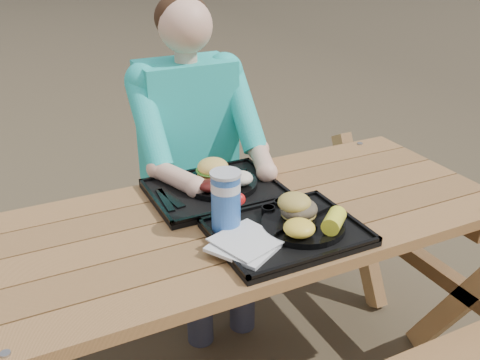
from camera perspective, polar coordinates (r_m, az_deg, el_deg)
name	(u,v)px	position (r m, az deg, el deg)	size (l,w,h in m)	color
picnic_table	(240,306)	(1.98, 0.00, -13.30)	(1.80, 1.49, 0.75)	#999999
tray_near	(287,233)	(1.66, 5.02, -5.69)	(0.45, 0.35, 0.02)	black
tray_far	(215,191)	(1.90, -2.72, -1.20)	(0.45, 0.35, 0.02)	black
plate_near	(303,224)	(1.67, 6.76, -4.73)	(0.26, 0.26, 0.02)	black
plate_far	(221,183)	(1.91, -2.03, -0.36)	(0.26, 0.26, 0.02)	black
napkin_stack	(246,244)	(1.56, 0.61, -6.82)	(0.18, 0.18, 0.02)	silver
soda_cup	(226,202)	(1.62, -1.52, -2.39)	(0.09, 0.09, 0.18)	#164EAC
condiment_bbq	(268,210)	(1.73, 3.04, -3.26)	(0.04, 0.04, 0.03)	black
condiment_mustard	(281,205)	(1.77, 4.40, -2.63)	(0.05, 0.05, 0.03)	gold
sandwich	(299,199)	(1.67, 6.34, -2.06)	(0.11, 0.11, 0.12)	gold
mac_cheese	(299,228)	(1.58, 6.34, -5.11)	(0.09, 0.09, 0.05)	yellow
corn_cob	(334,221)	(1.63, 9.99, -4.30)	(0.09, 0.09, 0.06)	#FFFE35
cutlery_far	(171,197)	(1.85, -7.42, -1.85)	(0.03, 0.17, 0.01)	black
burger	(213,163)	(1.93, -2.92, 1.81)	(0.12, 0.12, 0.10)	#F5C456
baked_beans	(210,185)	(1.84, -3.26, -0.58)	(0.08, 0.08, 0.04)	#48100E
potato_salad	(241,178)	(1.87, 0.11, 0.20)	(0.08, 0.08, 0.05)	white
diner	(191,174)	(2.32, -5.25, 0.61)	(0.48, 0.84, 1.28)	#19B5B0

